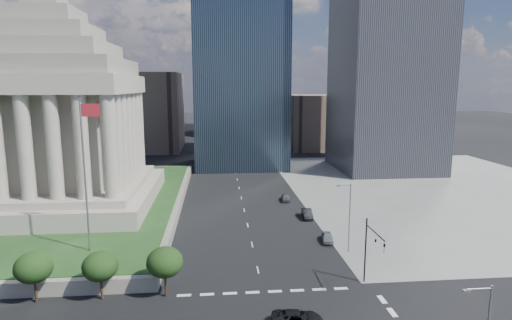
{
  "coord_description": "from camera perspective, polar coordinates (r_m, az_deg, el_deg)",
  "views": [
    {
      "loc": [
        -5.04,
        -31.58,
        23.41
      ],
      "look_at": [
        -0.48,
        17.47,
        14.85
      ],
      "focal_mm": 30.0,
      "sensor_mm": 36.0,
      "label": 1
    }
  ],
  "objects": [
    {
      "name": "building_filler_ne",
      "position": [
        166.31,
        7.61,
        5.15
      ],
      "size": [
        20.0,
        30.0,
        20.0
      ],
      "primitive_type": "cube",
      "color": "brown",
      "rests_on": "ground"
    },
    {
      "name": "building_filler_nw",
      "position": [
        163.77,
        -14.16,
        6.27
      ],
      "size": [
        24.0,
        30.0,
        28.0
      ],
      "primitive_type": "cube",
      "color": "brown",
      "rests_on": "ground"
    },
    {
      "name": "flagpole",
      "position": [
        58.97,
        -21.76,
        -0.9
      ],
      "size": [
        2.52,
        0.24,
        20.0
      ],
      "color": "slate",
      "rests_on": "plaza_lawn"
    },
    {
      "name": "plaza_terrace",
      "position": [
        93.59,
        -30.54,
        -5.46
      ],
      "size": [
        66.0,
        70.0,
        1.8
      ],
      "primitive_type": "cube",
      "color": "slate",
      "rests_on": "ground"
    },
    {
      "name": "pickup_truck",
      "position": [
        45.32,
        5.51,
        -20.25
      ],
      "size": [
        2.98,
        5.36,
        1.42
      ],
      "primitive_type": "imported",
      "rotation": [
        0.0,
        0.0,
        1.44
      ],
      "color": "black",
      "rests_on": "ground"
    },
    {
      "name": "traffic_signal_ne",
      "position": [
        51.84,
        15.12,
        -11.0
      ],
      "size": [
        0.3,
        5.74,
        8.0
      ],
      "color": "black",
      "rests_on": "ground"
    },
    {
      "name": "parked_sedan_far",
      "position": [
        88.5,
        4.01,
        -5.03
      ],
      "size": [
        2.02,
        4.3,
        1.42
      ],
      "primitive_type": "imported",
      "rotation": [
        0.0,
        0.0,
        -0.08
      ],
      "color": "#53565A",
      "rests_on": "ground"
    },
    {
      "name": "plaza_lawn",
      "position": [
        93.36,
        -30.59,
        -4.89
      ],
      "size": [
        64.0,
        68.0,
        0.1
      ],
      "primitive_type": "cube",
      "color": "#1D3D19",
      "rests_on": "plaza_terrace"
    },
    {
      "name": "ground",
      "position": [
        133.74,
        -3.07,
        -0.23
      ],
      "size": [
        500.0,
        500.0,
        0.0
      ],
      "primitive_type": "plane",
      "color": "black",
      "rests_on": "ground"
    },
    {
      "name": "midrise_glass",
      "position": [
        126.95,
        -2.18,
        12.83
      ],
      "size": [
        26.0,
        26.0,
        60.0
      ],
      "primitive_type": "cube",
      "color": "black",
      "rests_on": "ground"
    },
    {
      "name": "parked_sedan_near",
      "position": [
        66.86,
        9.49,
        -10.14
      ],
      "size": [
        2.3,
        4.32,
        1.4
      ],
      "primitive_type": "imported",
      "rotation": [
        0.0,
        0.0,
        -0.16
      ],
      "color": "gray",
      "rests_on": "ground"
    },
    {
      "name": "parked_sedan_mid",
      "position": [
        77.81,
        6.83,
        -7.13
      ],
      "size": [
        1.95,
        4.77,
        1.54
      ],
      "primitive_type": "imported",
      "rotation": [
        0.0,
        0.0,
        -0.07
      ],
      "color": "black",
      "rests_on": "ground"
    },
    {
      "name": "war_memorial",
      "position": [
        84.71,
        -25.54,
        7.55
      ],
      "size": [
        34.0,
        34.0,
        39.0
      ],
      "primitive_type": null,
      "color": "gray",
      "rests_on": "plaza_lawn"
    },
    {
      "name": "street_lamp_north",
      "position": [
        62.08,
        12.23,
        -6.98
      ],
      "size": [
        2.13,
        0.22,
        10.0
      ],
      "color": "slate",
      "rests_on": "ground"
    },
    {
      "name": "sidewalk_ne",
      "position": [
        107.42,
        23.26,
        -3.53
      ],
      "size": [
        68.0,
        90.0,
        0.03
      ],
      "primitive_type": "cube",
      "color": "slate",
      "rests_on": "ground"
    }
  ]
}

